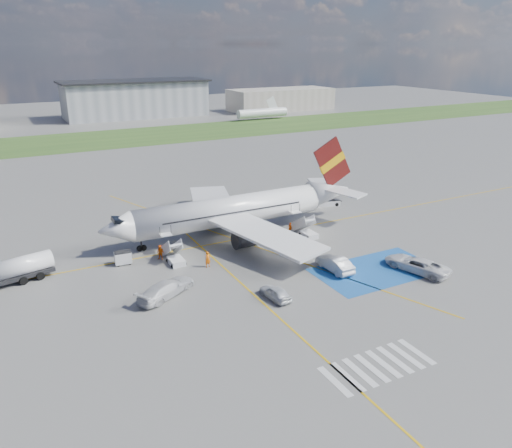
% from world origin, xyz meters
% --- Properties ---
extents(ground, '(400.00, 400.00, 0.00)m').
position_xyz_m(ground, '(0.00, 0.00, 0.00)').
color(ground, '#60605E').
rests_on(ground, ground).
extents(grass_strip, '(400.00, 30.00, 0.01)m').
position_xyz_m(grass_strip, '(0.00, 95.00, 0.01)').
color(grass_strip, '#2D4C1E').
rests_on(grass_strip, ground).
extents(taxiway_line_main, '(120.00, 0.20, 0.01)m').
position_xyz_m(taxiway_line_main, '(0.00, 12.00, 0.01)').
color(taxiway_line_main, gold).
rests_on(taxiway_line_main, ground).
extents(taxiway_line_cross, '(0.20, 60.00, 0.01)m').
position_xyz_m(taxiway_line_cross, '(-5.00, -10.00, 0.01)').
color(taxiway_line_cross, gold).
rests_on(taxiway_line_cross, ground).
extents(taxiway_line_diag, '(20.71, 56.45, 0.01)m').
position_xyz_m(taxiway_line_diag, '(0.00, 12.00, 0.01)').
color(taxiway_line_diag, gold).
rests_on(taxiway_line_diag, ground).
extents(staging_box, '(14.00, 8.00, 0.01)m').
position_xyz_m(staging_box, '(10.00, -4.00, 0.01)').
color(staging_box, '#1A54A1').
rests_on(staging_box, ground).
extents(crosswalk, '(9.00, 4.00, 0.01)m').
position_xyz_m(crosswalk, '(-1.80, -18.00, 0.01)').
color(crosswalk, silver).
rests_on(crosswalk, ground).
extents(terminal_centre, '(48.00, 18.00, 12.00)m').
position_xyz_m(terminal_centre, '(20.00, 135.00, 6.00)').
color(terminal_centre, gray).
rests_on(terminal_centre, ground).
extents(terminal_east, '(40.00, 16.00, 8.00)m').
position_xyz_m(terminal_east, '(75.00, 128.00, 4.00)').
color(terminal_east, '#A1998B').
rests_on(terminal_east, ground).
extents(airliner, '(36.81, 32.95, 11.92)m').
position_xyz_m(airliner, '(1.51, 14.00, 3.39)').
color(airliner, silver).
rests_on(airliner, ground).
extents(airstairs_fwd, '(1.90, 5.20, 3.60)m').
position_xyz_m(airstairs_fwd, '(-9.50, 8.70, 0.62)').
color(airstairs_fwd, silver).
rests_on(airstairs_fwd, ground).
extents(airstairs_aft, '(1.90, 5.20, 3.60)m').
position_xyz_m(airstairs_aft, '(9.00, 8.70, 0.62)').
color(airstairs_aft, silver).
rests_on(airstairs_aft, ground).
extents(fuel_tanker, '(8.40, 3.92, 2.78)m').
position_xyz_m(fuel_tanker, '(-26.48, 11.69, 1.17)').
color(fuel_tanker, black).
rests_on(fuel_tanker, ground).
extents(gpu_cart, '(1.97, 1.36, 1.57)m').
position_xyz_m(gpu_cart, '(-14.98, 11.13, 0.71)').
color(gpu_cart, silver).
rests_on(gpu_cart, ground).
extents(belt_loader, '(5.22, 2.78, 1.51)m').
position_xyz_m(belt_loader, '(18.90, 18.60, 0.38)').
color(belt_loader, silver).
rests_on(belt_loader, ground).
extents(car_silver_a, '(2.04, 4.15, 1.36)m').
position_xyz_m(car_silver_a, '(-3.44, -4.43, 0.68)').
color(car_silver_a, silver).
rests_on(car_silver_a, ground).
extents(car_silver_b, '(1.92, 5.24, 1.72)m').
position_xyz_m(car_silver_b, '(5.83, -1.80, 0.86)').
color(car_silver_b, '#B6B8BE').
rests_on(car_silver_b, ground).
extents(van_white_a, '(4.09, 6.18, 2.13)m').
position_xyz_m(van_white_a, '(13.96, -6.21, 1.07)').
color(van_white_a, silver).
rests_on(van_white_a, ground).
extents(van_white_b, '(5.81, 4.60, 2.13)m').
position_xyz_m(van_white_b, '(-12.95, 1.29, 1.06)').
color(van_white_b, silver).
rests_on(van_white_b, ground).
extents(crew_fwd, '(0.77, 0.57, 1.92)m').
position_xyz_m(crew_fwd, '(-6.53, 5.79, 0.96)').
color(crew_fwd, orange).
rests_on(crew_fwd, ground).
extents(crew_nose, '(1.13, 1.12, 1.84)m').
position_xyz_m(crew_nose, '(-10.72, 10.32, 0.92)').
color(crew_nose, orange).
rests_on(crew_nose, ground).
extents(crew_aft, '(0.41, 0.94, 1.59)m').
position_xyz_m(crew_aft, '(7.50, 10.58, 0.79)').
color(crew_aft, orange).
rests_on(crew_aft, ground).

